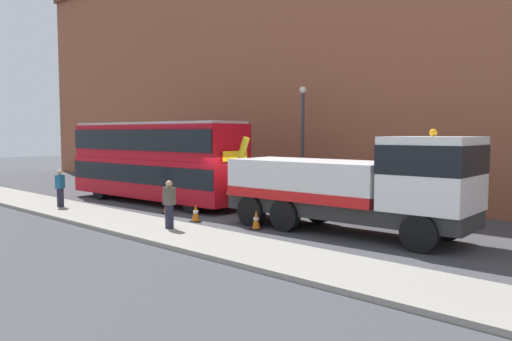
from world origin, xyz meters
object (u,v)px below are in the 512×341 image
(pedestrian_bystander, at_px, (169,205))
(traffic_cone_near_truck, at_px, (256,220))
(recovery_tow_truck, at_px, (355,184))
(traffic_cone_midway, at_px, (196,213))
(pedestrian_onlooker, at_px, (60,189))
(street_lamp, at_px, (303,134))
(traffic_cone_near_bus, at_px, (167,206))
(double_decker_bus, at_px, (155,159))

(pedestrian_bystander, height_order, traffic_cone_near_truck, pedestrian_bystander)
(recovery_tow_truck, distance_m, traffic_cone_midway, 6.50)
(pedestrian_onlooker, bearing_deg, street_lamp, 23.03)
(recovery_tow_truck, distance_m, traffic_cone_near_truck, 3.81)
(pedestrian_onlooker, bearing_deg, traffic_cone_midway, -12.95)
(traffic_cone_midway, bearing_deg, pedestrian_bystander, -63.96)
(traffic_cone_near_bus, bearing_deg, pedestrian_onlooker, -147.78)
(recovery_tow_truck, relative_size, traffic_cone_midway, 14.17)
(recovery_tow_truck, xyz_separation_m, traffic_cone_midway, (-5.97, -2.16, -1.42))
(recovery_tow_truck, xyz_separation_m, double_decker_bus, (-11.69, -0.02, 0.47))
(double_decker_bus, distance_m, pedestrian_onlooker, 4.75)
(pedestrian_onlooker, height_order, traffic_cone_near_bus, pedestrian_onlooker)
(traffic_cone_midway, distance_m, street_lamp, 7.74)
(recovery_tow_truck, xyz_separation_m, street_lamp, (-6.14, 4.92, 1.71))
(pedestrian_onlooker, distance_m, traffic_cone_near_truck, 10.11)
(double_decker_bus, distance_m, traffic_cone_near_bus, 4.10)
(pedestrian_onlooker, bearing_deg, pedestrian_bystander, -29.64)
(pedestrian_onlooker, relative_size, pedestrian_bystander, 1.00)
(recovery_tow_truck, relative_size, pedestrian_onlooker, 5.96)
(double_decker_bus, height_order, street_lamp, street_lamp)
(traffic_cone_near_truck, bearing_deg, recovery_tow_truck, 27.90)
(traffic_cone_midway, height_order, street_lamp, street_lamp)
(recovery_tow_truck, distance_m, street_lamp, 8.05)
(traffic_cone_near_bus, bearing_deg, double_decker_bus, 152.37)
(pedestrian_onlooker, relative_size, traffic_cone_midway, 2.38)
(street_lamp, bearing_deg, traffic_cone_near_truck, -65.37)
(recovery_tow_truck, bearing_deg, pedestrian_bystander, -142.62)
(recovery_tow_truck, height_order, double_decker_bus, double_decker_bus)
(double_decker_bus, bearing_deg, recovery_tow_truck, -2.72)
(traffic_cone_midway, distance_m, traffic_cone_near_truck, 2.89)
(traffic_cone_near_bus, bearing_deg, street_lamp, 70.71)
(pedestrian_bystander, relative_size, traffic_cone_midway, 2.38)
(double_decker_bus, relative_size, street_lamp, 1.91)
(recovery_tow_truck, relative_size, traffic_cone_near_bus, 14.17)
(double_decker_bus, xyz_separation_m, traffic_cone_near_truck, (8.56, -1.63, -1.89))
(recovery_tow_truck, bearing_deg, traffic_cone_near_bus, -171.40)
(traffic_cone_near_truck, bearing_deg, traffic_cone_midway, -169.96)
(double_decker_bus, distance_m, traffic_cone_near_truck, 8.92)
(double_decker_bus, relative_size, pedestrian_bystander, 6.51)
(recovery_tow_truck, relative_size, traffic_cone_near_truck, 14.17)
(pedestrian_onlooker, bearing_deg, traffic_cone_near_bus, 0.71)
(pedestrian_bystander, height_order, traffic_cone_midway, pedestrian_bystander)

